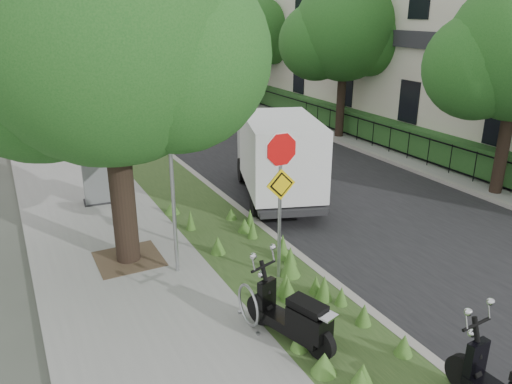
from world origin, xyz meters
TOP-DOWN VIEW (x-y plane):
  - ground at (0.00, 0.00)m, footprint 120.00×120.00m
  - sidewalk_near at (-4.25, 10.00)m, footprint 3.50×60.00m
  - verge at (-1.50, 10.00)m, footprint 2.00×60.00m
  - kerb_near at (-0.50, 10.00)m, footprint 0.20×60.00m
  - road at (3.00, 10.00)m, footprint 7.00×60.00m
  - kerb_far at (6.50, 10.00)m, footprint 0.20×60.00m
  - footpath_far at (8.20, 10.00)m, footprint 3.20×60.00m
  - street_tree_main at (-4.08, 2.86)m, footprint 6.21×5.54m
  - bare_post at (-3.20, 1.80)m, footprint 0.08×0.08m
  - bike_hoop at (-2.70, -0.60)m, footprint 0.06×0.78m
  - sign_assembly at (-1.40, 0.58)m, footprint 0.94×0.08m
  - fence_far at (7.20, 10.00)m, footprint 0.04×24.00m
  - hedge_far at (7.90, 10.00)m, footprint 1.00×24.00m
  - terrace_houses at (11.49, 10.00)m, footprint 7.40×26.40m
  - far_tree_b at (6.94, 10.05)m, footprint 4.83×4.31m
  - far_tree_c at (6.94, 18.04)m, footprint 4.37×3.89m
  - scooter_near at (-2.24, -1.51)m, footprint 0.77×1.84m
  - box_truck at (0.95, 4.81)m, footprint 3.25×5.08m
  - utility_cabinet at (-3.88, 6.69)m, footprint 0.95×0.68m

SIDE VIEW (x-z plane):
  - ground at x=0.00m, z-range 0.00..0.00m
  - road at x=3.00m, z-range 0.00..0.01m
  - sidewalk_near at x=-4.25m, z-range 0.00..0.12m
  - verge at x=-1.50m, z-range 0.00..0.12m
  - footpath_far at x=8.20m, z-range 0.00..0.12m
  - kerb_near at x=-0.50m, z-range 0.00..0.13m
  - kerb_far at x=6.50m, z-range 0.00..0.13m
  - bike_hoop at x=-2.70m, z-range 0.11..0.88m
  - scooter_near at x=-2.24m, z-range 0.11..1.01m
  - fence_far at x=7.20m, z-range 0.17..1.17m
  - hedge_far at x=7.90m, z-range 0.12..1.22m
  - utility_cabinet at x=-3.88m, z-range 0.10..1.29m
  - box_truck at x=0.95m, z-range 0.33..2.48m
  - bare_post at x=-3.20m, z-range 0.12..4.12m
  - sign_assembly at x=-1.40m, z-range 0.72..3.94m
  - far_tree_c at x=6.94m, z-range 0.99..6.92m
  - terrace_houses at x=11.49m, z-range 0.06..8.26m
  - far_tree_b at x=6.94m, z-range 1.09..7.65m
  - street_tree_main at x=-4.08m, z-range 0.97..8.63m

